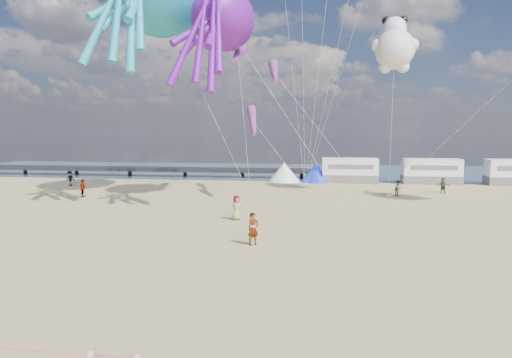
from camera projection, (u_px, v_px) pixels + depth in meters
name	position (u px, v px, depth m)	size (l,w,h in m)	color
ground	(248.00, 298.00, 17.12)	(120.00, 120.00, 0.00)	tan
water	(305.00, 171.00, 71.24)	(120.00, 120.00, 0.00)	#375169
pier	(103.00, 168.00, 64.34)	(60.00, 3.00, 0.50)	black
motorhome_0	(350.00, 170.00, 55.46)	(6.60, 2.50, 3.00)	silver
motorhome_1	(431.00, 171.00, 54.10)	(6.60, 2.50, 3.00)	silver
tent_white	(284.00, 172.00, 56.64)	(4.00, 4.00, 2.40)	white
tent_blue	(317.00, 172.00, 56.07)	(4.00, 4.00, 2.40)	#1933CC
standing_person	(253.00, 229.00, 24.98)	(0.66, 0.43, 1.81)	tan
beachgoer_0	(236.00, 208.00, 32.11)	(0.64, 0.42, 1.75)	#7F6659
beachgoer_1	(398.00, 189.00, 43.67)	(0.75, 0.49, 1.54)	#7F6659
beachgoer_2	(70.00, 179.00, 51.87)	(0.85, 0.66, 1.74)	#7F6659
beachgoer_3	(83.00, 188.00, 43.28)	(1.10, 0.63, 1.71)	#7F6659
beachgoer_4	(443.00, 186.00, 45.90)	(0.91, 0.38, 1.55)	#7F6659
sandbag_a	(251.00, 198.00, 42.23)	(0.50, 0.35, 0.22)	gray
sandbag_b	(339.00, 198.00, 42.24)	(0.50, 0.35, 0.22)	gray
sandbag_c	(389.00, 194.00, 44.32)	(0.50, 0.35, 0.22)	gray
sandbag_d	(367.00, 192.00, 45.78)	(0.50, 0.35, 0.22)	gray
sandbag_e	(305.00, 190.00, 47.34)	(0.50, 0.35, 0.22)	gray
kite_octopus_purple	(223.00, 19.00, 38.86)	(4.46, 10.41, 11.89)	#630F90
kite_panda	(395.00, 49.00, 42.22)	(4.45, 4.19, 6.28)	silver
windsock_left	(238.00, 54.00, 42.12)	(1.10, 6.32, 6.32)	red
windsock_mid	(274.00, 73.00, 43.14)	(1.00, 5.29, 5.29)	red
windsock_right	(253.00, 121.00, 41.17)	(0.90, 4.94, 4.94)	red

